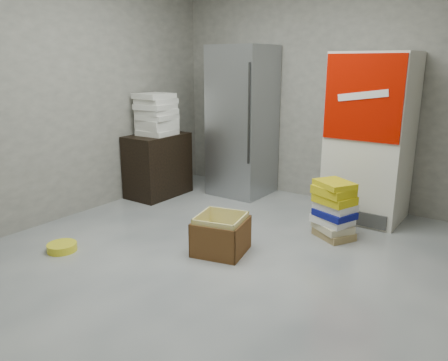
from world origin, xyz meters
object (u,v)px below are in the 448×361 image
phonebook_stack_main (334,210)px  cardboard_box (221,237)px  coke_cooler (370,138)px  wood_shelf (158,165)px  steel_fridge (243,122)px

phonebook_stack_main → cardboard_box: phonebook_stack_main is taller
phonebook_stack_main → coke_cooler: bearing=110.5°
coke_cooler → cardboard_box: (-0.76, -1.71, -0.76)m
coke_cooler → phonebook_stack_main: coke_cooler is taller
wood_shelf → coke_cooler: bearing=16.3°
cardboard_box → phonebook_stack_main: bearing=39.2°
steel_fridge → cardboard_box: steel_fridge is taller
steel_fridge → cardboard_box: (0.89, -1.71, -0.80)m
coke_cooler → cardboard_box: coke_cooler is taller
steel_fridge → coke_cooler: 1.65m
coke_cooler → phonebook_stack_main: (-0.06, -0.78, -0.61)m
steel_fridge → phonebook_stack_main: 1.90m
steel_fridge → cardboard_box: 2.09m
steel_fridge → cardboard_box: size_ratio=3.56×
steel_fridge → coke_cooler: bearing=-0.2°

